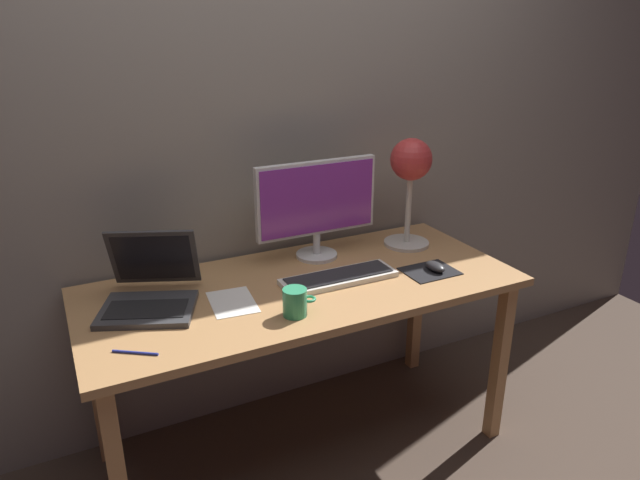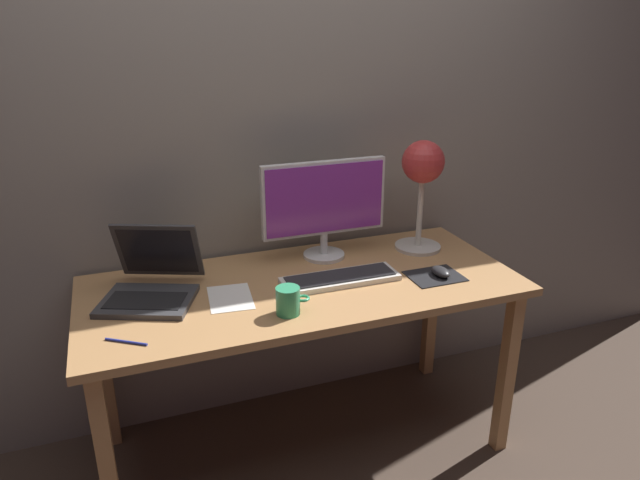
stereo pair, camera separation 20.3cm
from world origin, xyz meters
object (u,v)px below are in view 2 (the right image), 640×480
(keyboard_main, at_px, (340,278))
(laptop, at_px, (153,276))
(monitor, at_px, (324,203))
(coffee_mug, at_px, (288,301))
(desk_lamp, at_px, (423,172))
(pen, at_px, (126,342))
(mouse, at_px, (441,272))

(keyboard_main, height_order, laptop, laptop)
(monitor, height_order, coffee_mug, monitor)
(coffee_mug, bearing_deg, keyboard_main, 34.24)
(keyboard_main, xyz_separation_m, desk_lamp, (0.43, 0.19, 0.32))
(laptop, height_order, pen, laptop)
(mouse, relative_size, coffee_mug, 0.83)
(pen, bearing_deg, keyboard_main, 13.19)
(laptop, xyz_separation_m, pen, (-0.11, -0.31, -0.06))
(mouse, height_order, pen, mouse)
(mouse, bearing_deg, keyboard_main, 166.09)
(coffee_mug, bearing_deg, desk_lamp, 27.89)
(coffee_mug, height_order, pen, coffee_mug)
(monitor, distance_m, desk_lamp, 0.42)
(keyboard_main, bearing_deg, laptop, 168.61)
(keyboard_main, distance_m, coffee_mug, 0.31)
(desk_lamp, relative_size, coffee_mug, 4.00)
(keyboard_main, distance_m, desk_lamp, 0.57)
(pen, bearing_deg, coffee_mug, 0.81)
(keyboard_main, bearing_deg, desk_lamp, 23.77)
(laptop, xyz_separation_m, coffee_mug, (0.40, -0.31, -0.02))
(monitor, distance_m, mouse, 0.52)
(laptop, bearing_deg, pen, -109.68)
(monitor, height_order, pen, monitor)
(laptop, relative_size, mouse, 4.36)
(desk_lamp, xyz_separation_m, mouse, (-0.06, -0.28, -0.31))
(mouse, bearing_deg, desk_lamp, 77.92)
(pen, bearing_deg, mouse, 4.39)
(laptop, distance_m, coffee_mug, 0.51)
(mouse, bearing_deg, coffee_mug, -172.69)
(keyboard_main, height_order, coffee_mug, coffee_mug)
(mouse, height_order, coffee_mug, coffee_mug)
(laptop, relative_size, desk_lamp, 0.91)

